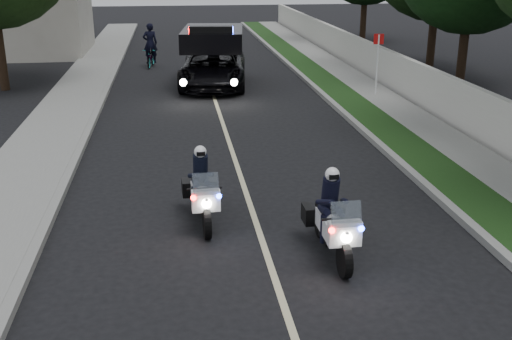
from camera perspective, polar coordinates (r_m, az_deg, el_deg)
The scene contains 19 objects.
ground at distance 10.38m, azimuth 1.66°, elevation -9.77°, with size 120.00×120.00×0.00m, color black.
curb_right at distance 20.38m, azimuth 8.48°, elevation 4.95°, with size 0.20×60.00×0.15m, color gray.
grass_verge at distance 20.59m, azimuth 10.36°, elevation 5.00°, with size 1.20×60.00×0.16m, color #193814.
sidewalk_right at distance 21.02m, azimuth 13.75°, elevation 5.05°, with size 1.40×60.00×0.16m, color gray.
property_wall at distance 21.26m, azimuth 16.42°, elevation 6.84°, with size 0.22×60.00×1.50m, color beige.
curb_left at distance 19.76m, azimuth -15.09°, elevation 4.04°, with size 0.20×60.00×0.15m, color gray.
sidewalk_left at distance 19.93m, azimuth -18.23°, elevation 3.87°, with size 2.00×60.00×0.16m, color gray.
lane_marking at distance 19.67m, azimuth -3.12°, elevation 4.40°, with size 0.12×50.00×0.01m, color #BFB78C.
police_moto_left at distance 12.41m, azimuth -4.95°, elevation -4.76°, with size 0.64×1.83×1.55m, color silver, non-canonical shape.
police_moto_right at distance 11.13m, azimuth 6.97°, elevation -7.80°, with size 0.66×1.89×1.61m, color silver, non-canonical shape.
police_suv at distance 25.45m, azimuth -3.96°, elevation 7.79°, with size 2.56×5.54×2.69m, color black.
bicycle at distance 30.32m, azimuth -9.69°, elevation 9.42°, with size 0.58×1.68×0.88m, color black.
cyclist at distance 30.32m, azimuth -9.69°, elevation 9.42°, with size 0.67×0.45×1.87m, color black.
sign_post at distance 23.65m, azimuth 11.00°, elevation 6.60°, with size 0.38×0.38×2.45m, color #B7130D, non-canonical shape.
tree_right_c at distance 29.75m, azimuth 15.77°, elevation 8.79°, with size 6.28×6.28×10.46m, color black, non-canonical shape.
tree_right_d at distance 26.29m, azimuth 18.33°, elevation 7.24°, with size 5.93×5.93×9.89m, color #153913, non-canonical shape.
tree_right_e at distance 39.06m, azimuth 9.83°, elevation 11.57°, with size 6.24×6.24×10.40m, color black, non-canonical shape.
tree_left_near at distance 26.60m, azimuth -22.26°, elevation 6.91°, with size 6.56×6.56×10.93m, color #1B3A13, non-canonical shape.
tree_left_far at distance 39.05m, azimuth -19.87°, elevation 10.73°, with size 6.49×6.49×10.82m, color black, non-canonical shape.
Camera 1 is at (-1.53, -8.95, 5.04)m, focal length 43.03 mm.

